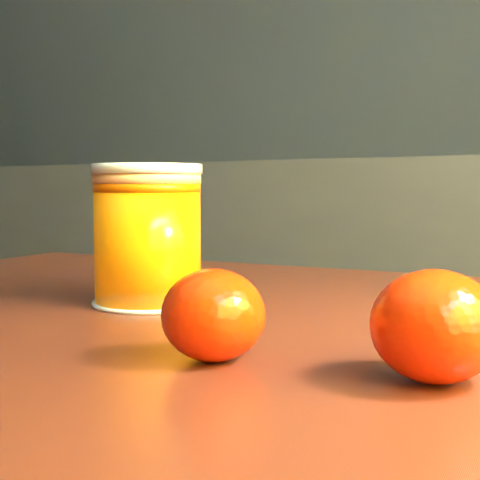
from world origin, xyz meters
The scene contains 5 objects.
kitchen_counter centered at (0.00, 1.45, 0.45)m, with size 3.15×0.60×0.90m, color #48494D.
table centered at (0.99, 0.23, 0.65)m, with size 1.07×0.80×0.75m.
juice_glass centered at (0.85, 0.27, 0.80)m, with size 0.09×0.09×0.11m.
orange_front centered at (1.00, 0.16, 0.77)m, with size 0.06×0.06×0.05m, color #FF2B05.
orange_back centered at (1.11, 0.18, 0.77)m, with size 0.06×0.06×0.06m, color #FF2B05.
Camera 1 is at (1.21, -0.14, 0.84)m, focal length 50.00 mm.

